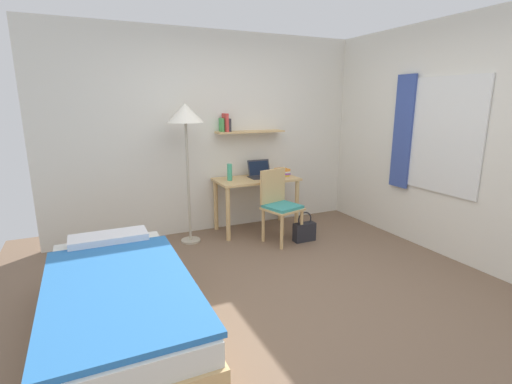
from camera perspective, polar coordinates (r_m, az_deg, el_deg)
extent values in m
plane|color=brown|center=(3.63, 5.44, -14.72)|extent=(5.28, 5.28, 0.00)
cube|color=silver|center=(5.06, -5.97, 8.80)|extent=(4.40, 0.05, 2.60)
cube|color=tan|center=(5.09, -0.86, 9.17)|extent=(0.94, 0.22, 0.02)
cube|color=#4CA856|center=(4.97, -5.27, 10.14)|extent=(0.03, 0.12, 0.17)
cube|color=#D13D38|center=(4.96, -4.70, 10.49)|extent=(0.03, 0.18, 0.23)
cube|color=#333338|center=(4.99, -4.28, 10.14)|extent=(0.04, 0.14, 0.17)
cube|color=silver|center=(4.60, 28.38, 6.77)|extent=(0.05, 4.40, 2.60)
cube|color=silver|center=(4.65, 26.77, 7.63)|extent=(0.02, 0.93, 1.27)
cube|color=white|center=(4.65, 26.84, 7.63)|extent=(0.01, 0.87, 1.21)
cube|color=#384C93|center=(5.01, 21.43, 8.47)|extent=(0.03, 0.28, 1.37)
cube|color=tan|center=(3.13, -19.85, -17.62)|extent=(0.97, 2.05, 0.28)
cube|color=silver|center=(3.02, -20.20, -14.03)|extent=(0.93, 1.99, 0.16)
cube|color=#2D70B7|center=(2.87, -20.13, -13.34)|extent=(0.99, 1.68, 0.04)
cube|color=white|center=(3.71, -21.49, -6.73)|extent=(0.68, 0.28, 0.10)
cube|color=tan|center=(5.00, 0.05, 1.95)|extent=(1.09, 0.56, 0.03)
cylinder|color=tan|center=(4.70, -4.27, -3.41)|extent=(0.06, 0.06, 0.69)
cylinder|color=tan|center=(5.12, 6.22, -2.03)|extent=(0.06, 0.06, 0.69)
cylinder|color=tan|center=(5.12, -6.12, -2.01)|extent=(0.06, 0.06, 0.69)
cylinder|color=tan|center=(5.51, 3.73, -0.84)|extent=(0.06, 0.06, 0.69)
cube|color=tan|center=(4.63, 4.07, -2.57)|extent=(0.51, 0.50, 0.03)
cube|color=teal|center=(4.62, 4.08, -2.22)|extent=(0.46, 0.46, 0.04)
cube|color=tan|center=(4.69, 2.58, 0.94)|extent=(0.39, 0.14, 0.42)
cylinder|color=tan|center=(4.47, 3.94, -6.16)|extent=(0.04, 0.04, 0.42)
cylinder|color=tan|center=(4.70, 6.95, -5.21)|extent=(0.04, 0.04, 0.42)
cylinder|color=tan|center=(4.70, 1.10, -5.12)|extent=(0.04, 0.04, 0.42)
cylinder|color=tan|center=(4.92, 4.10, -4.28)|extent=(0.04, 0.04, 0.42)
cylinder|color=#B2A893|center=(4.84, -9.90, -7.26)|extent=(0.24, 0.24, 0.02)
cylinder|color=#B2A893|center=(4.63, -10.28, 1.33)|extent=(0.03, 0.03, 1.45)
cone|color=silver|center=(4.53, -10.73, 11.74)|extent=(0.43, 0.43, 0.22)
cube|color=#2D2D33|center=(5.05, 0.85, 2.29)|extent=(0.32, 0.24, 0.01)
cube|color=#2D2D33|center=(5.10, 0.44, 3.70)|extent=(0.32, 0.08, 0.22)
cube|color=black|center=(5.10, 0.46, 3.68)|extent=(0.29, 0.06, 0.18)
cylinder|color=#42A87F|center=(4.85, -4.04, 3.03)|extent=(0.07, 0.07, 0.22)
cube|color=gold|center=(5.18, 3.99, 2.62)|extent=(0.13, 0.19, 0.02)
cube|color=purple|center=(5.17, 3.97, 2.87)|extent=(0.17, 0.20, 0.03)
cube|color=silver|center=(5.17, 3.96, 3.14)|extent=(0.18, 0.22, 0.02)
cube|color=orange|center=(5.16, 4.01, 3.41)|extent=(0.16, 0.19, 0.03)
cube|color=#232328|center=(4.78, 7.37, -6.06)|extent=(0.28, 0.12, 0.23)
torus|color=#232328|center=(4.73, 7.43, -4.15)|extent=(0.20, 0.02, 0.20)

